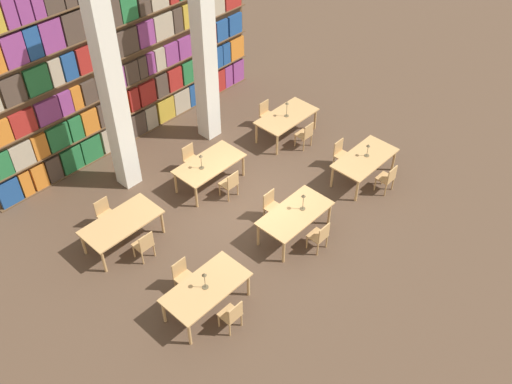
# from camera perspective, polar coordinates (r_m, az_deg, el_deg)

# --- Properties ---
(ground_plane) EXTENTS (40.00, 40.00, 0.00)m
(ground_plane) POSITION_cam_1_polar(r_m,az_deg,el_deg) (15.36, -0.41, -1.62)
(ground_plane) COLOR #4C3828
(bookshelf_bank) EXTENTS (9.42, 0.35, 5.50)m
(bookshelf_bank) POSITION_cam_1_polar(r_m,az_deg,el_deg) (16.88, -12.92, 13.07)
(bookshelf_bank) COLOR brown
(bookshelf_bank) RESTS_ON ground_plane
(pillar_left) EXTENTS (0.51, 0.51, 6.00)m
(pillar_left) POSITION_cam_1_polar(r_m,az_deg,el_deg) (14.85, -14.21, 9.86)
(pillar_left) COLOR silver
(pillar_left) RESTS_ON ground_plane
(pillar_center) EXTENTS (0.51, 0.51, 6.00)m
(pillar_center) POSITION_cam_1_polar(r_m,az_deg,el_deg) (16.46, -5.22, 14.32)
(pillar_center) COLOR silver
(pillar_center) RESTS_ON ground_plane
(reading_table_0) EXTENTS (1.96, 1.00, 0.75)m
(reading_table_0) POSITION_cam_1_polar(r_m,az_deg,el_deg) (12.70, -5.01, -9.63)
(reading_table_0) COLOR tan
(reading_table_0) RESTS_ON ground_plane
(chair_0) EXTENTS (0.42, 0.40, 0.87)m
(chair_0) POSITION_cam_1_polar(r_m,az_deg,el_deg) (12.50, -2.43, -12.16)
(chair_0) COLOR tan
(chair_0) RESTS_ON ground_plane
(chair_1) EXTENTS (0.42, 0.40, 0.87)m
(chair_1) POSITION_cam_1_polar(r_m,az_deg,el_deg) (13.25, -7.28, -8.32)
(chair_1) COLOR tan
(chair_1) RESTS_ON ground_plane
(desk_lamp_0) EXTENTS (0.14, 0.14, 0.47)m
(desk_lamp_0) POSITION_cam_1_polar(r_m,az_deg,el_deg) (12.38, -5.17, -8.56)
(desk_lamp_0) COLOR brown
(desk_lamp_0) RESTS_ON reading_table_0
(reading_table_1) EXTENTS (1.96, 1.00, 0.75)m
(reading_table_1) POSITION_cam_1_polar(r_m,az_deg,el_deg) (14.24, 3.92, -2.30)
(reading_table_1) COLOR tan
(reading_table_1) RESTS_ON ground_plane
(chair_2) EXTENTS (0.42, 0.40, 0.87)m
(chair_2) POSITION_cam_1_polar(r_m,az_deg,el_deg) (14.07, 6.38, -4.38)
(chair_2) COLOR tan
(chair_2) RESTS_ON ground_plane
(chair_3) EXTENTS (0.42, 0.40, 0.87)m
(chair_3) POSITION_cam_1_polar(r_m,az_deg,el_deg) (14.75, 1.61, -1.39)
(chair_3) COLOR tan
(chair_3) RESTS_ON ground_plane
(desk_lamp_1) EXTENTS (0.14, 0.14, 0.49)m
(desk_lamp_1) POSITION_cam_1_polar(r_m,az_deg,el_deg) (14.08, 4.76, -0.72)
(desk_lamp_1) COLOR brown
(desk_lamp_1) RESTS_ON reading_table_1
(reading_table_2) EXTENTS (1.96, 1.00, 0.75)m
(reading_table_2) POSITION_cam_1_polar(r_m,az_deg,el_deg) (16.15, 10.83, 3.20)
(reading_table_2) COLOR tan
(reading_table_2) RESTS_ON ground_plane
(chair_4) EXTENTS (0.42, 0.40, 0.87)m
(chair_4) POSITION_cam_1_polar(r_m,az_deg,el_deg) (15.98, 13.00, 1.38)
(chair_4) COLOR tan
(chair_4) RESTS_ON ground_plane
(chair_5) EXTENTS (0.42, 0.40, 0.87)m
(chair_5) POSITION_cam_1_polar(r_m,az_deg,el_deg) (16.59, 8.51, 3.81)
(chair_5) COLOR tan
(chair_5) RESTS_ON ground_plane
(desk_lamp_2) EXTENTS (0.14, 0.14, 0.40)m
(desk_lamp_2) POSITION_cam_1_polar(r_m,az_deg,el_deg) (16.01, 11.13, 4.32)
(desk_lamp_2) COLOR brown
(desk_lamp_2) RESTS_ON reading_table_2
(reading_table_3) EXTENTS (1.96, 1.00, 0.75)m
(reading_table_3) POSITION_cam_1_polar(r_m,az_deg,el_deg) (14.37, -13.30, -3.11)
(reading_table_3) COLOR tan
(reading_table_3) RESTS_ON ground_plane
(chair_6) EXTENTS (0.42, 0.40, 0.87)m
(chair_6) POSITION_cam_1_polar(r_m,az_deg,el_deg) (14.05, -11.11, -5.19)
(chair_6) COLOR tan
(chair_6) RESTS_ON ground_plane
(chair_7) EXTENTS (0.42, 0.40, 0.87)m
(chair_7) POSITION_cam_1_polar(r_m,az_deg,el_deg) (15.04, -14.81, -2.11)
(chair_7) COLOR tan
(chair_7) RESTS_ON ground_plane
(reading_table_4) EXTENTS (1.96, 1.00, 0.75)m
(reading_table_4) POSITION_cam_1_polar(r_m,az_deg,el_deg) (15.73, -4.68, 2.70)
(reading_table_4) COLOR tan
(reading_table_4) RESTS_ON ground_plane
(chair_8) EXTENTS (0.42, 0.40, 0.87)m
(chair_8) POSITION_cam_1_polar(r_m,az_deg,el_deg) (15.42, -2.61, 0.87)
(chair_8) COLOR tan
(chair_8) RESTS_ON ground_plane
(chair_9) EXTENTS (0.42, 0.40, 0.87)m
(chair_9) POSITION_cam_1_polar(r_m,az_deg,el_deg) (16.33, -6.51, 3.34)
(chair_9) COLOR tan
(chair_9) RESTS_ON ground_plane
(desk_lamp_3) EXTENTS (0.14, 0.14, 0.46)m
(desk_lamp_3) POSITION_cam_1_polar(r_m,az_deg,el_deg) (15.33, -5.52, 3.29)
(desk_lamp_3) COLOR brown
(desk_lamp_3) RESTS_ON reading_table_4
(reading_table_5) EXTENTS (1.96, 1.00, 0.75)m
(reading_table_5) POSITION_cam_1_polar(r_m,az_deg,el_deg) (17.52, 3.08, 7.43)
(reading_table_5) COLOR tan
(reading_table_5) RESTS_ON ground_plane
(chair_10) EXTENTS (0.42, 0.40, 0.87)m
(chair_10) POSITION_cam_1_polar(r_m,az_deg,el_deg) (17.22, 4.95, 5.78)
(chair_10) COLOR tan
(chair_10) RESTS_ON ground_plane
(chair_11) EXTENTS (0.42, 0.40, 0.87)m
(chair_11) POSITION_cam_1_polar(r_m,az_deg,el_deg) (18.04, 1.07, 7.81)
(chair_11) COLOR tan
(chair_11) RESTS_ON ground_plane
(desk_lamp_4) EXTENTS (0.14, 0.14, 0.50)m
(desk_lamp_4) POSITION_cam_1_polar(r_m,az_deg,el_deg) (17.27, 3.11, 8.53)
(desk_lamp_4) COLOR brown
(desk_lamp_4) RESTS_ON reading_table_5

